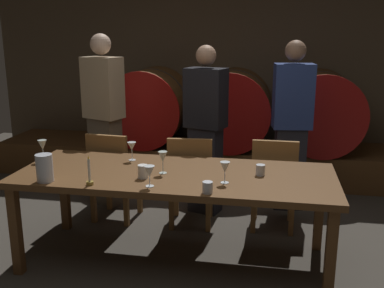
{
  "coord_description": "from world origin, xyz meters",
  "views": [
    {
      "loc": [
        0.5,
        -2.91,
        1.82
      ],
      "look_at": [
        -0.09,
        0.33,
        0.97
      ],
      "focal_mm": 42.06,
      "sensor_mm": 36.0,
      "label": 1
    }
  ],
  "objects_px": {
    "guest_left": "(104,119)",
    "wine_glass_far_left": "(42,146)",
    "cup_center": "(208,187)",
    "dining_table": "(175,181)",
    "guest_center": "(206,130)",
    "wine_barrel_center": "(233,108)",
    "pitcher": "(45,168)",
    "wine_barrel_left": "(151,106)",
    "chair_center": "(191,177)",
    "chair_left": "(113,172)",
    "wine_glass_far_right": "(225,168)",
    "cup_left": "(143,172)",
    "chair_right": "(274,180)",
    "wine_glass_center": "(149,172)",
    "guest_right": "(292,125)",
    "wine_glass_right": "(163,158)",
    "candle_center": "(90,177)",
    "wine_barrel_right": "(320,111)",
    "wine_glass_left": "(132,147)",
    "cup_right": "(260,170)"
  },
  "relations": [
    {
      "from": "guest_left",
      "to": "wine_glass_far_left",
      "type": "relative_size",
      "value": 9.9
    },
    {
      "from": "guest_left",
      "to": "cup_center",
      "type": "relative_size",
      "value": 22.35
    },
    {
      "from": "cup_center",
      "to": "dining_table",
      "type": "bearing_deg",
      "value": 128.18
    },
    {
      "from": "dining_table",
      "to": "guest_center",
      "type": "bearing_deg",
      "value": 85.98
    },
    {
      "from": "wine_barrel_center",
      "to": "pitcher",
      "type": "relative_size",
      "value": 4.73
    },
    {
      "from": "wine_barrel_left",
      "to": "chair_center",
      "type": "relative_size",
      "value": 1.08
    },
    {
      "from": "chair_left",
      "to": "wine_glass_far_right",
      "type": "height_order",
      "value": "wine_glass_far_right"
    },
    {
      "from": "chair_center",
      "to": "guest_left",
      "type": "distance_m",
      "value": 1.16
    },
    {
      "from": "guest_center",
      "to": "wine_glass_far_left",
      "type": "height_order",
      "value": "guest_center"
    },
    {
      "from": "cup_left",
      "to": "chair_right",
      "type": "bearing_deg",
      "value": 42.78
    },
    {
      "from": "chair_center",
      "to": "wine_glass_center",
      "type": "relative_size",
      "value": 5.85
    },
    {
      "from": "wine_glass_far_right",
      "to": "cup_left",
      "type": "relative_size",
      "value": 1.57
    },
    {
      "from": "dining_table",
      "to": "cup_left",
      "type": "xyz_separation_m",
      "value": [
        -0.21,
        -0.17,
        0.11
      ]
    },
    {
      "from": "dining_table",
      "to": "guest_center",
      "type": "relative_size",
      "value": 1.46
    },
    {
      "from": "chair_center",
      "to": "guest_left",
      "type": "height_order",
      "value": "guest_left"
    },
    {
      "from": "chair_right",
      "to": "guest_right",
      "type": "xyz_separation_m",
      "value": [
        0.15,
        0.58,
        0.39
      ]
    },
    {
      "from": "wine_glass_right",
      "to": "wine_glass_center",
      "type": "bearing_deg",
      "value": -93.65
    },
    {
      "from": "guest_center",
      "to": "cup_left",
      "type": "distance_m",
      "value": 1.26
    },
    {
      "from": "wine_glass_center",
      "to": "cup_left",
      "type": "height_order",
      "value": "wine_glass_center"
    },
    {
      "from": "wine_barrel_center",
      "to": "guest_right",
      "type": "bearing_deg",
      "value": -54.32
    },
    {
      "from": "guest_left",
      "to": "wine_glass_right",
      "type": "xyz_separation_m",
      "value": [
        0.9,
        -1.12,
        -0.05
      ]
    },
    {
      "from": "candle_center",
      "to": "wine_glass_far_left",
      "type": "bearing_deg",
      "value": 141.3
    },
    {
      "from": "wine_barrel_right",
      "to": "pitcher",
      "type": "relative_size",
      "value": 4.73
    },
    {
      "from": "wine_glass_far_right",
      "to": "wine_glass_left",
      "type": "bearing_deg",
      "value": 152.37
    },
    {
      "from": "guest_left",
      "to": "wine_glass_far_left",
      "type": "bearing_deg",
      "value": 101.26
    },
    {
      "from": "chair_left",
      "to": "wine_glass_right",
      "type": "relative_size",
      "value": 5.11
    },
    {
      "from": "chair_right",
      "to": "guest_right",
      "type": "height_order",
      "value": "guest_right"
    },
    {
      "from": "candle_center",
      "to": "guest_left",
      "type": "bearing_deg",
      "value": 107.04
    },
    {
      "from": "wine_barrel_center",
      "to": "cup_right",
      "type": "bearing_deg",
      "value": -79.25
    },
    {
      "from": "cup_center",
      "to": "cup_left",
      "type": "bearing_deg",
      "value": 156.48
    },
    {
      "from": "wine_glass_right",
      "to": "cup_center",
      "type": "bearing_deg",
      "value": -42.3
    },
    {
      "from": "guest_right",
      "to": "wine_glass_far_left",
      "type": "xyz_separation_m",
      "value": [
        -2.07,
        -1.19,
        -0.0
      ]
    },
    {
      "from": "candle_center",
      "to": "wine_glass_center",
      "type": "distance_m",
      "value": 0.43
    },
    {
      "from": "wine_barrel_left",
      "to": "candle_center",
      "type": "height_order",
      "value": "wine_barrel_left"
    },
    {
      "from": "cup_right",
      "to": "cup_center",
      "type": "bearing_deg",
      "value": -126.96
    },
    {
      "from": "chair_right",
      "to": "guest_left",
      "type": "distance_m",
      "value": 1.83
    },
    {
      "from": "candle_center",
      "to": "wine_glass_center",
      "type": "bearing_deg",
      "value": 5.85
    },
    {
      "from": "chair_center",
      "to": "wine_glass_left",
      "type": "height_order",
      "value": "wine_glass_left"
    },
    {
      "from": "wine_glass_center",
      "to": "wine_glass_left",
      "type": "bearing_deg",
      "value": 118.0
    },
    {
      "from": "guest_center",
      "to": "guest_right",
      "type": "xyz_separation_m",
      "value": [
        0.84,
        0.25,
        0.03
      ]
    },
    {
      "from": "cup_left",
      "to": "cup_center",
      "type": "distance_m",
      "value": 0.56
    },
    {
      "from": "cup_left",
      "to": "wine_glass_far_right",
      "type": "bearing_deg",
      "value": -0.13
    },
    {
      "from": "dining_table",
      "to": "candle_center",
      "type": "xyz_separation_m",
      "value": [
        -0.53,
        -0.38,
        0.13
      ]
    },
    {
      "from": "wine_glass_far_right",
      "to": "cup_right",
      "type": "relative_size",
      "value": 1.91
    },
    {
      "from": "candle_center",
      "to": "pitcher",
      "type": "bearing_deg",
      "value": 177.33
    },
    {
      "from": "pitcher",
      "to": "wine_glass_center",
      "type": "height_order",
      "value": "pitcher"
    },
    {
      "from": "chair_right",
      "to": "cup_center",
      "type": "bearing_deg",
      "value": 68.44
    },
    {
      "from": "guest_center",
      "to": "pitcher",
      "type": "bearing_deg",
      "value": 73.73
    },
    {
      "from": "wine_barrel_right",
      "to": "chair_center",
      "type": "bearing_deg",
      "value": -128.69
    },
    {
      "from": "wine_glass_far_right",
      "to": "guest_center",
      "type": "bearing_deg",
      "value": 104.91
    }
  ]
}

